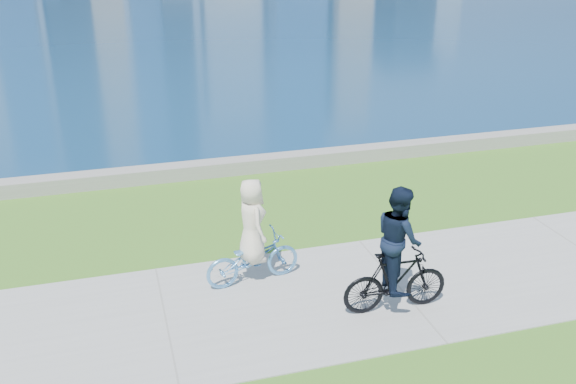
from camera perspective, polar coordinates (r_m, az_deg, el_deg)
name	(u,v)px	position (r m, az deg, el deg)	size (l,w,h in m)	color
ground	(166,323)	(10.54, -10.77, -11.34)	(320.00, 320.00, 0.00)	#396C1C
concrete_path	(166,322)	(10.54, -10.78, -11.29)	(80.00, 3.50, 0.02)	#9C9D98
seawall	(138,176)	(16.01, -13.21, 1.42)	(90.00, 0.50, 0.35)	gray
cyclist_woman	(252,245)	(11.08, -3.19, -4.71)	(0.84, 1.77, 1.92)	#5A9EDA
cyclist_man	(397,260)	(10.33, 9.68, -5.99)	(0.67, 1.77, 2.15)	black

